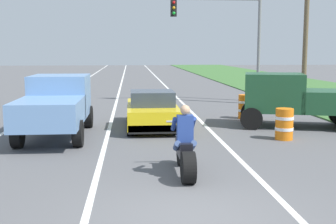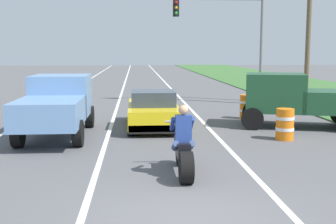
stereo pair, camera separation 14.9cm
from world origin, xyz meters
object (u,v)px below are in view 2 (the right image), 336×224
(pickup_truck_right_shoulder_dark_green, at_px, (301,98))
(pickup_truck_left_lane_light_blue, at_px, (57,103))
(construction_barrel_mid, at_px, (247,107))
(traffic_light_mast_near, at_px, (232,28))
(sports_car_yellow, at_px, (153,111))
(motorcycle_with_rider, at_px, (183,150))
(construction_barrel_nearest, at_px, (285,124))

(pickup_truck_right_shoulder_dark_green, bearing_deg, pickup_truck_left_lane_light_blue, -172.30)
(pickup_truck_left_lane_light_blue, bearing_deg, construction_barrel_mid, 24.95)
(traffic_light_mast_near, bearing_deg, sports_car_yellow, -120.06)
(motorcycle_with_rider, bearing_deg, construction_barrel_mid, 66.66)
(construction_barrel_nearest, height_order, construction_barrel_mid, same)
(sports_car_yellow, distance_m, pickup_truck_left_lane_light_blue, 3.58)
(pickup_truck_right_shoulder_dark_green, distance_m, traffic_light_mast_near, 8.98)
(sports_car_yellow, distance_m, pickup_truck_right_shoulder_dark_green, 5.47)
(pickup_truck_left_lane_light_blue, xyz_separation_m, construction_barrel_mid, (7.19, 3.35, -0.60))
(motorcycle_with_rider, xyz_separation_m, pickup_truck_right_shoulder_dark_green, (5.01, 6.06, 0.51))
(motorcycle_with_rider, bearing_deg, pickup_truck_left_lane_light_blue, 126.63)
(sports_car_yellow, xyz_separation_m, traffic_light_mast_near, (4.69, 8.11, 3.41))
(traffic_light_mast_near, bearing_deg, pickup_truck_left_lane_light_blue, -129.41)
(pickup_truck_left_lane_light_blue, distance_m, construction_barrel_mid, 7.95)
(motorcycle_with_rider, bearing_deg, sports_car_yellow, 93.78)
(pickup_truck_right_shoulder_dark_green, relative_size, traffic_light_mast_near, 0.86)
(motorcycle_with_rider, height_order, pickup_truck_left_lane_light_blue, pickup_truck_left_lane_light_blue)
(pickup_truck_left_lane_light_blue, relative_size, construction_barrel_mid, 4.80)
(sports_car_yellow, distance_m, construction_barrel_nearest, 4.84)
(traffic_light_mast_near, bearing_deg, motorcycle_with_rider, -106.39)
(motorcycle_with_rider, bearing_deg, construction_barrel_nearest, 46.16)
(pickup_truck_left_lane_light_blue, relative_size, pickup_truck_right_shoulder_dark_green, 0.93)
(pickup_truck_left_lane_light_blue, bearing_deg, motorcycle_with_rider, -53.37)
(sports_car_yellow, relative_size, traffic_light_mast_near, 0.72)
(sports_car_yellow, xyz_separation_m, pickup_truck_left_lane_light_blue, (-3.21, -1.51, 0.48))
(pickup_truck_left_lane_light_blue, relative_size, traffic_light_mast_near, 0.80)
(pickup_truck_right_shoulder_dark_green, xyz_separation_m, traffic_light_mast_near, (-0.74, 8.45, 2.93))
(traffic_light_mast_near, distance_m, construction_barrel_mid, 7.24)
(sports_car_yellow, height_order, pickup_truck_left_lane_light_blue, pickup_truck_left_lane_light_blue)
(construction_barrel_nearest, bearing_deg, construction_barrel_mid, 91.42)
(motorcycle_with_rider, xyz_separation_m, sports_car_yellow, (-0.42, 6.40, 0.04))
(sports_car_yellow, xyz_separation_m, pickup_truck_right_shoulder_dark_green, (5.44, -0.34, 0.48))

